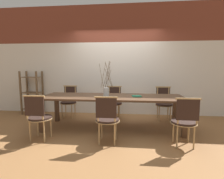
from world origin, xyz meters
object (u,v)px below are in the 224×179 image
chair_far_center (164,102)px  shelving_rack (32,93)px  chair_near_center (185,120)px  dining_table (112,100)px  vase_centerpiece (106,91)px  book_stack (137,96)px

chair_far_center → shelving_rack: (-3.84, 0.28, 0.16)m
chair_near_center → dining_table: bearing=148.7°
vase_centerpiece → chair_far_center: bearing=31.2°
shelving_rack → chair_far_center: bearing=-4.2°
chair_near_center → chair_far_center: bearing=91.9°
vase_centerpiece → book_stack: vase_centerpiece is taller
vase_centerpiece → shelving_rack: (-2.43, 1.14, -0.23)m
book_stack → chair_far_center: bearing=48.0°
dining_table → book_stack: (0.55, -0.00, 0.09)m
chair_far_center → shelving_rack: size_ratio=0.69×
chair_near_center → book_stack: (-0.80, 0.81, 0.28)m
vase_centerpiece → book_stack: (0.67, 0.04, -0.12)m
book_stack → shelving_rack: shelving_rack is taller
vase_centerpiece → book_stack: size_ratio=3.56×
vase_centerpiece → shelving_rack: size_ratio=0.61×
chair_near_center → vase_centerpiece: size_ratio=1.13×
chair_far_center → vase_centerpiece: (-1.42, -0.86, 0.39)m
dining_table → chair_near_center: bearing=-31.3°
dining_table → chair_far_center: 1.54m
chair_far_center → vase_centerpiece: size_ratio=1.13×
chair_far_center → book_stack: chair_far_center is taller
vase_centerpiece → book_stack: 0.68m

